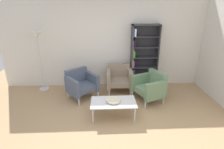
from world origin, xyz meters
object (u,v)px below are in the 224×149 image
Objects in this scene: armchair_corner_red at (81,83)px; armchair_spare_guest at (150,86)px; bookshelf_tall at (142,58)px; coffee_table_low at (113,103)px; floor_lamp_torchiere at (37,42)px; decorative_bowl at (113,100)px; armchair_near_window at (119,78)px.

armchair_corner_red is 1.04× the size of armchair_spare_guest.
bookshelf_tall is at bearing 159.13° from armchair_spare_guest.
armchair_corner_red is at bearing -122.34° from armchair_spare_guest.
floor_lamp_torchiere is at bearing 142.64° from coffee_table_low.
bookshelf_tall is 1.98m from decorative_bowl.
decorative_bowl is at bearing -119.72° from bookshelf_tall.
coffee_table_low is 1.10× the size of armchair_spare_guest.
armchair_spare_guest is (1.01, 0.73, -0.02)m from decorative_bowl.
armchair_spare_guest is at bearing -86.73° from bookshelf_tall.
armchair_corner_red is at bearing -24.65° from floor_lamp_torchiere.
armchair_corner_red is at bearing 129.72° from decorative_bowl.
floor_lamp_torchiere is at bearing 117.49° from armchair_corner_red.
coffee_table_low is at bearing -37.36° from floor_lamp_torchiere.
armchair_spare_guest reaches higher than coffee_table_low.
floor_lamp_torchiere is (-2.98, -0.12, 0.52)m from bookshelf_tall.
armchair_corner_red is (-1.78, -0.67, -0.51)m from bookshelf_tall.
bookshelf_tall reaches higher than floor_lamp_torchiere.
armchair_spare_guest is 0.52× the size of floor_lamp_torchiere.
armchair_corner_red is (-1.07, -0.34, 0.00)m from armchair_near_window.
armchair_spare_guest is at bearing -37.26° from armchair_near_window.
floor_lamp_torchiere reaches higher than armchair_spare_guest.
coffee_table_low is at bearing -78.10° from armchair_spare_guest.
armchair_corner_red is at bearing -161.16° from armchair_near_window.
armchair_near_window is at bearing 79.83° from decorative_bowl.
floor_lamp_torchiere is at bearing -177.63° from bookshelf_tall.
decorative_bowl reaches higher than coffee_table_low.
bookshelf_tall reaches higher than armchair_near_window.
bookshelf_tall is at bearing 60.28° from coffee_table_low.
coffee_table_low is 1.28× the size of armchair_near_window.
armchair_spare_guest is (1.01, 0.73, 0.05)m from coffee_table_low.
armchair_near_window is 0.45× the size of floor_lamp_torchiere.
decorative_bowl is at bearing 90.00° from coffee_table_low.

